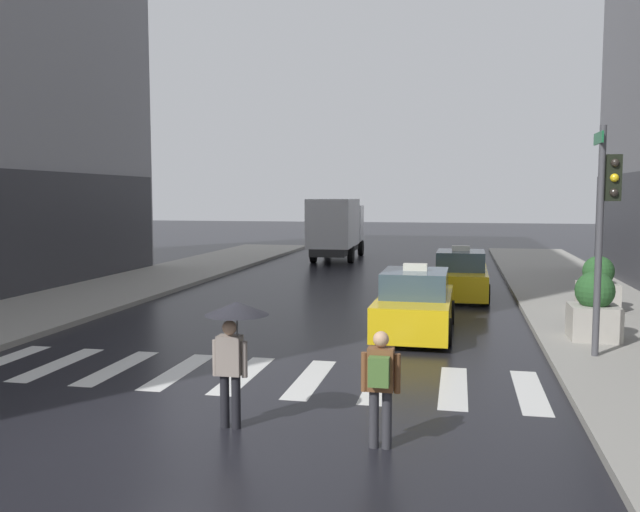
# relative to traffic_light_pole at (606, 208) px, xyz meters

# --- Properties ---
(ground_plane) EXTENTS (160.00, 160.00, 0.00)m
(ground_plane) POSITION_rel_traffic_light_pole_xyz_m (-7.05, -5.44, -3.26)
(ground_plane) COLOR black
(crosswalk_markings) EXTENTS (11.30, 2.80, 0.01)m
(crosswalk_markings) POSITION_rel_traffic_light_pole_xyz_m (-7.05, -2.44, -3.25)
(crosswalk_markings) COLOR silver
(crosswalk_markings) RESTS_ON ground
(traffic_light_pole) EXTENTS (0.44, 0.84, 4.80)m
(traffic_light_pole) POSITION_rel_traffic_light_pole_xyz_m (0.00, 0.00, 0.00)
(traffic_light_pole) COLOR #47474C
(traffic_light_pole) RESTS_ON curb_right
(taxi_lead) EXTENTS (1.97, 4.56, 1.80)m
(taxi_lead) POSITION_rel_traffic_light_pole_xyz_m (-4.02, 2.30, -2.53)
(taxi_lead) COLOR yellow
(taxi_lead) RESTS_ON ground
(taxi_second) EXTENTS (1.97, 4.56, 1.80)m
(taxi_second) POSITION_rel_traffic_light_pole_xyz_m (-2.87, 8.74, -2.53)
(taxi_second) COLOR yellow
(taxi_second) RESTS_ON ground
(box_truck) EXTENTS (2.45, 7.60, 3.35)m
(box_truck) POSITION_rel_traffic_light_pole_xyz_m (-9.51, 21.08, -1.41)
(box_truck) COLOR #2D2D2D
(box_truck) RESTS_ON ground
(pedestrian_with_umbrella) EXTENTS (0.96, 0.96, 1.94)m
(pedestrian_with_umbrella) POSITION_rel_traffic_light_pole_xyz_m (-6.21, -5.33, -1.74)
(pedestrian_with_umbrella) COLOR black
(pedestrian_with_umbrella) RESTS_ON ground
(pedestrian_with_backpack) EXTENTS (0.55, 0.43, 1.65)m
(pedestrian_with_backpack) POSITION_rel_traffic_light_pole_xyz_m (-3.98, -5.70, -2.29)
(pedestrian_with_backpack) COLOR #333338
(pedestrian_with_backpack) RESTS_ON ground
(planter_near_corner) EXTENTS (1.10, 1.10, 1.60)m
(planter_near_corner) POSITION_rel_traffic_light_pole_xyz_m (0.19, 1.74, -2.38)
(planter_near_corner) COLOR #A8A399
(planter_near_corner) RESTS_ON curb_right
(planter_mid_block) EXTENTS (1.10, 1.10, 1.60)m
(planter_mid_block) POSITION_rel_traffic_light_pole_xyz_m (1.09, 6.06, -2.38)
(planter_mid_block) COLOR #A8A399
(planter_mid_block) RESTS_ON curb_right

